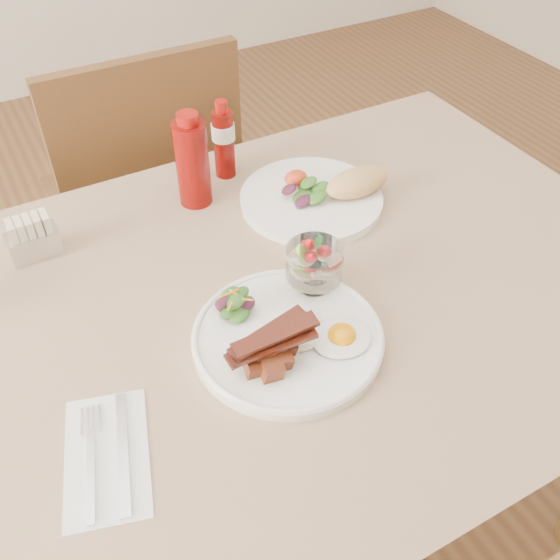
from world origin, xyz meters
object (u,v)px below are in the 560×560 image
(table, at_px, (271,335))
(sugar_caddy, at_px, (33,239))
(hot_sauce_bottle, at_px, (224,140))
(chair_far, at_px, (147,198))
(ketchup_bottle, at_px, (192,162))
(main_plate, at_px, (288,338))
(second_plate, at_px, (322,194))
(fruit_cup, at_px, (314,263))

(table, bearing_deg, sugar_caddy, 136.42)
(table, height_order, hot_sauce_bottle, hot_sauce_bottle)
(chair_far, height_order, ketchup_bottle, ketchup_bottle)
(chair_far, distance_m, main_plate, 0.79)
(ketchup_bottle, height_order, hot_sauce_bottle, ketchup_bottle)
(chair_far, xyz_separation_m, second_plate, (0.20, -0.48, 0.25))
(fruit_cup, relative_size, ketchup_bottle, 0.50)
(chair_far, xyz_separation_m, main_plate, (-0.02, -0.76, 0.24))
(ketchup_bottle, relative_size, sugar_caddy, 2.16)
(chair_far, bearing_deg, main_plate, -91.53)
(table, bearing_deg, fruit_cup, -20.54)
(table, xyz_separation_m, chair_far, (0.00, 0.66, -0.14))
(table, relative_size, second_plate, 4.80)
(fruit_cup, relative_size, sugar_caddy, 1.08)
(ketchup_bottle, xyz_separation_m, hot_sauce_bottle, (0.09, 0.05, -0.01))
(second_plate, height_order, sugar_caddy, sugar_caddy)
(main_plate, distance_m, second_plate, 0.35)
(main_plate, bearing_deg, ketchup_bottle, 86.97)
(table, xyz_separation_m, main_plate, (-0.02, -0.09, 0.10))
(second_plate, xyz_separation_m, hot_sauce_bottle, (-0.12, 0.17, 0.06))
(fruit_cup, height_order, sugar_caddy, fruit_cup)
(ketchup_bottle, bearing_deg, chair_far, 90.05)
(hot_sauce_bottle, bearing_deg, chair_far, 105.39)
(main_plate, bearing_deg, fruit_cup, 39.42)
(main_plate, bearing_deg, table, 77.79)
(main_plate, height_order, ketchup_bottle, ketchup_bottle)
(fruit_cup, distance_m, ketchup_bottle, 0.33)
(table, bearing_deg, hot_sauce_bottle, 76.08)
(main_plate, xyz_separation_m, sugar_caddy, (-0.28, 0.38, 0.03))
(hot_sauce_bottle, distance_m, sugar_caddy, 0.39)
(table, distance_m, hot_sauce_bottle, 0.40)
(chair_far, xyz_separation_m, sugar_caddy, (-0.30, -0.38, 0.26))
(sugar_caddy, bearing_deg, fruit_cup, -41.04)
(table, relative_size, main_plate, 4.75)
(table, bearing_deg, second_plate, 41.22)
(chair_far, bearing_deg, sugar_caddy, -127.79)
(table, relative_size, fruit_cup, 14.91)
(chair_far, distance_m, fruit_cup, 0.75)
(table, relative_size, ketchup_bottle, 7.42)
(ketchup_bottle, distance_m, hot_sauce_bottle, 0.10)
(second_plate, distance_m, hot_sauce_bottle, 0.21)
(sugar_caddy, bearing_deg, table, -44.29)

